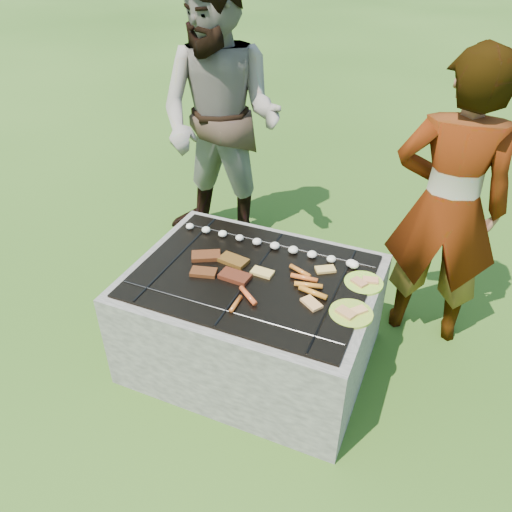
% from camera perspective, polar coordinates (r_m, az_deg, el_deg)
% --- Properties ---
extents(lawn, '(60.00, 60.00, 0.00)m').
position_cam_1_polar(lawn, '(3.06, -0.38, -11.39)').
color(lawn, '#234411').
rests_on(lawn, ground).
extents(fire_pit, '(1.30, 1.00, 0.62)m').
position_cam_1_polar(fire_pit, '(2.86, -0.40, -7.45)').
color(fire_pit, '#A0988E').
rests_on(fire_pit, ground).
extents(mushrooms, '(1.07, 0.06, 0.04)m').
position_cam_1_polar(mushrooms, '(2.84, 2.72, 1.04)').
color(mushrooms, white).
rests_on(mushrooms, fire_pit).
extents(pork_slabs, '(0.41, 0.27, 0.02)m').
position_cam_1_polar(pork_slabs, '(2.71, -4.01, -1.09)').
color(pork_slabs, brown).
rests_on(pork_slabs, fire_pit).
extents(sausages, '(0.43, 0.48, 0.03)m').
position_cam_1_polar(sausages, '(2.55, 3.85, -3.54)').
color(sausages, orange).
rests_on(sausages, fire_pit).
extents(bread_on_grate, '(0.44, 0.41, 0.02)m').
position_cam_1_polar(bread_on_grate, '(2.61, 4.50, -2.80)').
color(bread_on_grate, '#D6C36D').
rests_on(bread_on_grate, fire_pit).
extents(plate_far, '(0.26, 0.26, 0.03)m').
position_cam_1_polar(plate_far, '(2.66, 12.21, -3.00)').
color(plate_far, '#E8F63B').
rests_on(plate_far, fire_pit).
extents(plate_near, '(0.24, 0.24, 0.03)m').
position_cam_1_polar(plate_near, '(2.45, 10.79, -6.44)').
color(plate_near, yellow).
rests_on(plate_near, fire_pit).
extents(cook, '(0.66, 0.46, 1.73)m').
position_cam_1_polar(cook, '(2.94, 21.05, 5.19)').
color(cook, gray).
rests_on(cook, ground).
extents(bystander, '(0.99, 0.79, 1.97)m').
position_cam_1_polar(bystander, '(3.67, -4.08, 15.16)').
color(bystander, '#A39988').
rests_on(bystander, ground).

